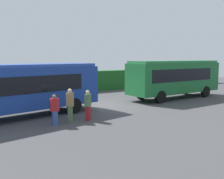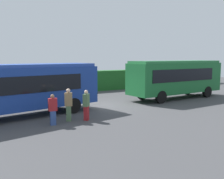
{
  "view_description": "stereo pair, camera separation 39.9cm",
  "coord_description": "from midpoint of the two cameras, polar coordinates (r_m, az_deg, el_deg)",
  "views": [
    {
      "loc": [
        -9.35,
        -17.26,
        3.61
      ],
      "look_at": [
        0.57,
        -0.7,
        1.24
      ],
      "focal_mm": 42.34,
      "sensor_mm": 36.0,
      "label": 1
    },
    {
      "loc": [
        -9.01,
        -17.46,
        3.61
      ],
      "look_at": [
        0.57,
        -0.7,
        1.24
      ],
      "focal_mm": 42.34,
      "sensor_mm": 36.0,
      "label": 2
    }
  ],
  "objects": [
    {
      "name": "person_center",
      "position": [
        15.09,
        -9.79,
        -3.1
      ],
      "size": [
        0.49,
        0.41,
        1.86
      ],
      "rotation": [
        0.0,
        0.0,
        4.28
      ],
      "color": "#4C6B47",
      "rests_on": "ground_plane"
    },
    {
      "name": "bus_blue",
      "position": [
        16.63,
        -20.1,
        0.47
      ],
      "size": [
        10.36,
        4.48,
        3.19
      ],
      "rotation": [
        0.0,
        0.0,
        0.2
      ],
      "color": "navy",
      "rests_on": "ground_plane"
    },
    {
      "name": "person_right",
      "position": [
        15.16,
        -6.0,
        -3.24
      ],
      "size": [
        0.48,
        0.47,
        1.75
      ],
      "rotation": [
        0.0,
        0.0,
        2.3
      ],
      "color": "maroon",
      "rests_on": "ground_plane"
    },
    {
      "name": "bus_green",
      "position": [
        23.77,
        12.96,
        2.68
      ],
      "size": [
        9.45,
        3.1,
        3.3
      ],
      "rotation": [
        0.0,
        0.0,
        0.07
      ],
      "color": "#19602D",
      "rests_on": "ground_plane"
    },
    {
      "name": "person_left",
      "position": [
        14.36,
        -13.06,
        -4.19
      ],
      "size": [
        0.48,
        0.31,
        1.66
      ],
      "rotation": [
        0.0,
        0.0,
        4.59
      ],
      "color": "#334C8C",
      "rests_on": "ground_plane"
    },
    {
      "name": "ground_plane",
      "position": [
        19.97,
        -3.01,
        -3.42
      ],
      "size": [
        64.0,
        64.0,
        0.0
      ],
      "primitive_type": "plane",
      "color": "#424244"
    },
    {
      "name": "traffic_cone",
      "position": [
        23.02,
        -6.23,
        -1.3
      ],
      "size": [
        0.36,
        0.36,
        0.6
      ],
      "primitive_type": "cone",
      "color": "orange",
      "rests_on": "ground_plane"
    },
    {
      "name": "hedge_row",
      "position": [
        27.22,
        -11.09,
        1.52
      ],
      "size": [
        44.0,
        1.39,
        2.14
      ],
      "primitive_type": "cube",
      "color": "#205C24",
      "rests_on": "ground_plane"
    }
  ]
}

